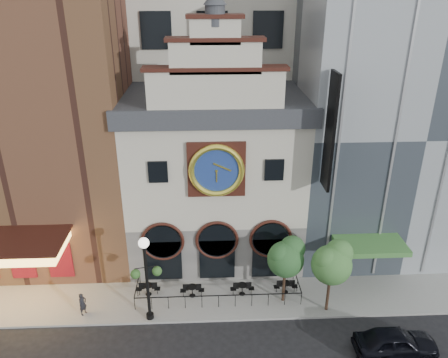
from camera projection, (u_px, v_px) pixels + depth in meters
name	position (u px, v px, depth m)	size (l,w,h in m)	color
ground	(219.00, 322.00, 26.86)	(120.00, 120.00, 0.00)	black
sidewalk	(218.00, 295.00, 29.11)	(44.00, 5.00, 0.15)	gray
clock_building	(215.00, 172.00, 31.25)	(12.60, 8.78, 18.65)	#605E5B
theater_building	(26.00, 85.00, 30.23)	(14.00, 15.60, 25.00)	#552F24
retail_building	(389.00, 115.00, 32.35)	(14.00, 14.40, 20.00)	gray
cafe_railing	(218.00, 288.00, 28.89)	(10.60, 2.60, 0.90)	black
bistro_0	(148.00, 289.00, 28.83)	(1.58, 0.68, 0.90)	black
bistro_1	(192.00, 290.00, 28.69)	(1.58, 0.68, 0.90)	black
bistro_2	(242.00, 288.00, 28.85)	(1.58, 0.68, 0.90)	black
bistro_3	(286.00, 286.00, 29.05)	(1.58, 0.68, 0.90)	black
car_right	(396.00, 342.00, 24.29)	(1.86, 4.62, 1.58)	black
pedestrian	(83.00, 304.00, 27.01)	(0.55, 0.36, 1.52)	black
lamppost	(146.00, 270.00, 25.53)	(1.82, 0.82, 5.75)	black
tree_left	(286.00, 256.00, 27.14)	(2.39, 2.30, 4.61)	#382619
tree_right	(332.00, 262.00, 26.26)	(2.54, 2.45, 4.90)	#382619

